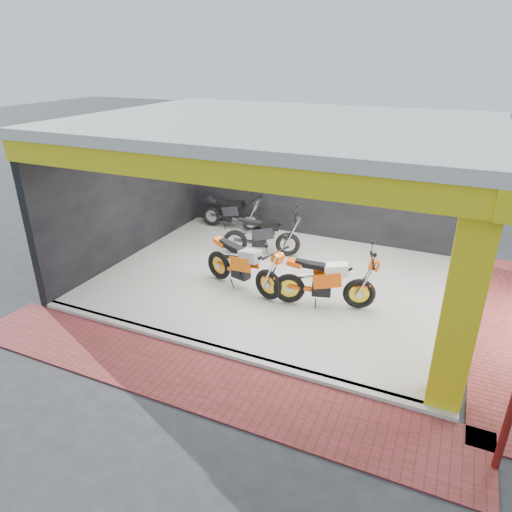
{
  "coord_description": "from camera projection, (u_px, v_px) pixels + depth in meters",
  "views": [
    {
      "loc": [
        3.4,
        -6.89,
        4.9
      ],
      "look_at": [
        -0.29,
        1.32,
        0.9
      ],
      "focal_mm": 32.0,
      "sensor_mm": 36.0,
      "label": 1
    }
  ],
  "objects": [
    {
      "name": "paver_right",
      "position": [
        509.0,
        328.0,
        8.87
      ],
      "size": [
        1.4,
        7.0,
        0.03
      ],
      "primitive_type": "cube",
      "color": "#9C3336",
      "rests_on": "ground"
    },
    {
      "name": "back_wall",
      "position": [
        322.0,
        179.0,
        12.55
      ],
      "size": [
        8.2,
        0.2,
        3.5
      ],
      "primitive_type": "cube",
      "color": "black",
      "rests_on": "ground"
    },
    {
      "name": "ground",
      "position": [
        242.0,
        325.0,
        9.01
      ],
      "size": [
        80.0,
        80.0,
        0.0
      ],
      "primitive_type": "plane",
      "color": "#2D2D30",
      "rests_on": "ground"
    },
    {
      "name": "moto_row_a",
      "position": [
        268.0,
        270.0,
        9.45
      ],
      "size": [
        2.4,
        1.44,
        1.38
      ],
      "primitive_type": null,
      "rotation": [
        0.0,
        0.0,
        -0.29
      ],
      "color": "#FF650A",
      "rests_on": "showroom_floor"
    },
    {
      "name": "showroom_ceiling",
      "position": [
        283.0,
        124.0,
        9.21
      ],
      "size": [
        8.4,
        6.4,
        0.2
      ],
      "primitive_type": "cube",
      "color": "beige",
      "rests_on": "corner_column"
    },
    {
      "name": "moto_row_b",
      "position": [
        288.0,
        233.0,
        11.55
      ],
      "size": [
        2.25,
        1.36,
        1.29
      ],
      "primitive_type": null,
      "rotation": [
        0.0,
        0.0,
        0.29
      ],
      "color": "black",
      "rests_on": "showroom_floor"
    },
    {
      "name": "header_beam_front",
      "position": [
        210.0,
        170.0,
        6.84
      ],
      "size": [
        8.4,
        0.3,
        0.4
      ],
      "primitive_type": "cube",
      "color": "yellow",
      "rests_on": "corner_column"
    },
    {
      "name": "paver_front",
      "position": [
        195.0,
        378.0,
        7.5
      ],
      "size": [
        9.0,
        1.4,
        0.03
      ],
      "primitive_type": "cube",
      "color": "#9C3336",
      "rests_on": "ground"
    },
    {
      "name": "left_wall",
      "position": [
        130.0,
        190.0,
        11.5
      ],
      "size": [
        0.2,
        6.2,
        3.5
      ],
      "primitive_type": "cube",
      "color": "black",
      "rests_on": "ground"
    },
    {
      "name": "moto_hero",
      "position": [
        361.0,
        280.0,
        9.11
      ],
      "size": [
        2.33,
        1.35,
        1.34
      ],
      "primitive_type": null,
      "rotation": [
        0.0,
        0.0,
        0.26
      ],
      "color": "#FE560A",
      "rests_on": "showroom_floor"
    },
    {
      "name": "showroom_floor",
      "position": [
        279.0,
        280.0,
        10.66
      ],
      "size": [
        8.0,
        6.0,
        0.1
      ],
      "primitive_type": "cube",
      "color": "white",
      "rests_on": "ground"
    },
    {
      "name": "header_beam_right",
      "position": [
        500.0,
        155.0,
        7.84
      ],
      "size": [
        0.3,
        6.4,
        0.4
      ],
      "primitive_type": "cube",
      "color": "yellow",
      "rests_on": "corner_column"
    },
    {
      "name": "floor_kerb",
      "position": [
        217.0,
        351.0,
        8.14
      ],
      "size": [
        8.0,
        0.2,
        0.1
      ],
      "primitive_type": "cube",
      "color": "white",
      "rests_on": "ground"
    },
    {
      "name": "moto_row_d",
      "position": [
        251.0,
        212.0,
        13.18
      ],
      "size": [
        2.02,
        0.78,
        1.22
      ],
      "primitive_type": null,
      "rotation": [
        0.0,
        0.0,
        0.02
      ],
      "color": "black",
      "rests_on": "showroom_floor"
    },
    {
      "name": "corner_column",
      "position": [
        462.0,
        304.0,
        6.27
      ],
      "size": [
        0.5,
        0.5,
        3.5
      ],
      "primitive_type": "cube",
      "color": "yellow",
      "rests_on": "ground"
    }
  ]
}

